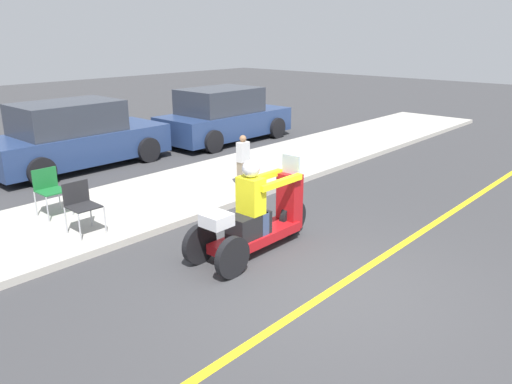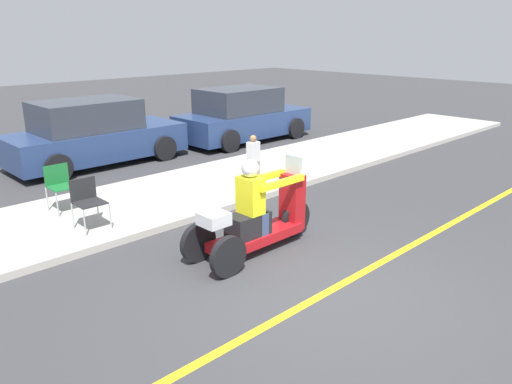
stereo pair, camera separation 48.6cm
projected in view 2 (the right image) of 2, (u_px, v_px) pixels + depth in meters
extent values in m
plane|color=#38383A|center=(327.00, 292.00, 6.45)|extent=(60.00, 60.00, 0.00)
cube|color=gold|center=(338.00, 286.00, 6.60)|extent=(24.00, 0.12, 0.01)
cube|color=#B2ADA3|center=(138.00, 204.00, 9.59)|extent=(28.00, 2.80, 0.12)
cylinder|color=black|center=(296.00, 219.00, 8.18)|extent=(0.59, 0.10, 0.59)
cylinder|color=black|center=(228.00, 257.00, 6.79)|extent=(0.59, 0.10, 0.59)
cylinder|color=black|center=(198.00, 243.00, 7.25)|extent=(0.59, 0.10, 0.59)
cube|color=#AD1419|center=(256.00, 237.00, 7.59)|extent=(1.62, 0.47, 0.15)
cube|color=black|center=(248.00, 225.00, 7.41)|extent=(0.65, 0.37, 0.35)
cube|color=#AD1419|center=(292.00, 201.00, 8.01)|extent=(0.24, 0.37, 0.91)
cube|color=silver|center=(294.00, 165.00, 7.84)|extent=(0.03, 0.33, 0.30)
cube|color=silver|center=(214.00, 219.00, 6.90)|extent=(0.36, 0.37, 0.18)
cube|color=yellow|center=(250.00, 195.00, 7.31)|extent=(0.26, 0.38, 0.55)
sphere|color=silver|center=(250.00, 169.00, 7.18)|extent=(0.26, 0.26, 0.26)
cube|color=#38476B|center=(262.00, 224.00, 7.45)|extent=(0.14, 0.14, 0.35)
cube|color=#38476B|center=(251.00, 219.00, 7.61)|extent=(0.14, 0.14, 0.35)
cube|color=yellow|center=(282.00, 183.00, 7.43)|extent=(0.92, 0.09, 0.09)
cube|color=yellow|center=(263.00, 177.00, 7.71)|extent=(0.92, 0.09, 0.09)
cube|color=gray|center=(253.00, 173.00, 10.46)|extent=(0.23, 0.16, 0.52)
cube|color=silver|center=(253.00, 152.00, 10.32)|extent=(0.26, 0.16, 0.41)
sphere|color=#9E704C|center=(253.00, 138.00, 10.23)|extent=(0.14, 0.14, 0.14)
cylinder|color=#A5A8AD|center=(85.00, 223.00, 7.86)|extent=(0.02, 0.02, 0.44)
cylinder|color=#A5A8AD|center=(110.00, 216.00, 8.14)|extent=(0.02, 0.02, 0.44)
cylinder|color=#A5A8AD|center=(73.00, 216.00, 8.16)|extent=(0.02, 0.02, 0.44)
cylinder|color=#A5A8AD|center=(98.00, 210.00, 8.45)|extent=(0.02, 0.02, 0.44)
cube|color=#232326|center=(90.00, 203.00, 8.08)|extent=(0.45, 0.45, 0.02)
cube|color=#232326|center=(83.00, 189.00, 8.18)|extent=(0.44, 0.03, 0.38)
cylinder|color=#A5A8AD|center=(57.00, 205.00, 8.68)|extent=(0.02, 0.02, 0.44)
cylinder|color=#A5A8AD|center=(81.00, 199.00, 8.98)|extent=(0.02, 0.02, 0.44)
cylinder|color=#A5A8AD|center=(47.00, 199.00, 8.99)|extent=(0.02, 0.02, 0.44)
cylinder|color=#A5A8AD|center=(71.00, 194.00, 9.28)|extent=(0.02, 0.02, 0.44)
cube|color=#19662D|center=(63.00, 187.00, 8.91)|extent=(0.44, 0.44, 0.02)
cube|color=#19662D|center=(56.00, 175.00, 9.01)|extent=(0.44, 0.02, 0.38)
cube|color=navy|center=(97.00, 143.00, 12.61)|extent=(4.35, 1.76, 0.72)
cube|color=#2D333D|center=(86.00, 115.00, 12.24)|extent=(2.39, 1.59, 0.73)
cylinder|color=black|center=(164.00, 148.00, 13.00)|extent=(0.64, 0.22, 0.64)
cylinder|color=black|center=(129.00, 138.00, 14.21)|extent=(0.64, 0.22, 0.64)
cylinder|color=black|center=(58.00, 168.00, 11.13)|extent=(0.64, 0.22, 0.64)
cylinder|color=black|center=(28.00, 154.00, 12.34)|extent=(0.64, 0.22, 0.64)
cube|color=navy|center=(244.00, 123.00, 15.33)|extent=(4.23, 1.79, 0.71)
cube|color=#2D333D|center=(239.00, 100.00, 14.97)|extent=(2.33, 1.61, 0.73)
cylinder|color=black|center=(295.00, 128.00, 15.69)|extent=(0.64, 0.22, 0.64)
cylinder|color=black|center=(256.00, 121.00, 16.91)|extent=(0.64, 0.22, 0.64)
cylinder|color=black|center=(229.00, 141.00, 13.87)|extent=(0.64, 0.22, 0.64)
cylinder|color=black|center=(191.00, 132.00, 15.10)|extent=(0.64, 0.22, 0.64)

